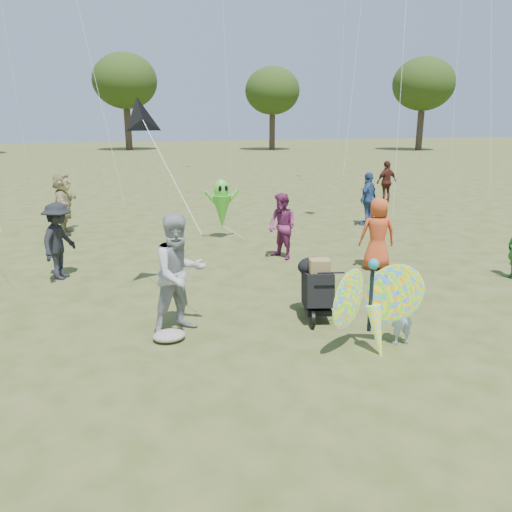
{
  "coord_description": "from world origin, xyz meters",
  "views": [
    {
      "loc": [
        -2.83,
        -6.37,
        3.36
      ],
      "look_at": [
        -0.2,
        1.5,
        1.1
      ],
      "focal_mm": 35.0,
      "sensor_mm": 36.0,
      "label": 1
    }
  ],
  "objects_px": {
    "crowd_c": "(368,199)",
    "crowd_d": "(63,203)",
    "jogging_stroller": "(316,285)",
    "butterfly_kite": "(374,307)",
    "crowd_a": "(378,234)",
    "crowd_h": "(387,182)",
    "alien_kite": "(222,206)",
    "adult_man": "(180,274)",
    "crowd_b": "(59,241)",
    "crowd_e": "(282,226)",
    "child_girl": "(402,314)"
  },
  "relations": [
    {
      "from": "jogging_stroller",
      "to": "butterfly_kite",
      "type": "distance_m",
      "value": 1.49
    },
    {
      "from": "jogging_stroller",
      "to": "butterfly_kite",
      "type": "relative_size",
      "value": 0.64
    },
    {
      "from": "child_girl",
      "to": "crowd_h",
      "type": "bearing_deg",
      "value": -118.62
    },
    {
      "from": "crowd_b",
      "to": "crowd_c",
      "type": "distance_m",
      "value": 9.85
    },
    {
      "from": "crowd_a",
      "to": "crowd_d",
      "type": "relative_size",
      "value": 0.89
    },
    {
      "from": "crowd_a",
      "to": "butterfly_kite",
      "type": "xyz_separation_m",
      "value": [
        -2.39,
        -3.77,
        -0.13
      ]
    },
    {
      "from": "crowd_h",
      "to": "crowd_d",
      "type": "bearing_deg",
      "value": -0.28
    },
    {
      "from": "crowd_a",
      "to": "crowd_d",
      "type": "distance_m",
      "value": 9.42
    },
    {
      "from": "alien_kite",
      "to": "adult_man",
      "type": "bearing_deg",
      "value": -110.54
    },
    {
      "from": "crowd_c",
      "to": "crowd_d",
      "type": "relative_size",
      "value": 0.93
    },
    {
      "from": "crowd_b",
      "to": "alien_kite",
      "type": "distance_m",
      "value": 5.02
    },
    {
      "from": "crowd_d",
      "to": "butterfly_kite",
      "type": "distance_m",
      "value": 11.09
    },
    {
      "from": "crowd_d",
      "to": "jogging_stroller",
      "type": "xyz_separation_m",
      "value": [
        4.38,
        -8.61,
        -0.32
      ]
    },
    {
      "from": "crowd_e",
      "to": "butterfly_kite",
      "type": "relative_size",
      "value": 0.95
    },
    {
      "from": "crowd_c",
      "to": "alien_kite",
      "type": "distance_m",
      "value": 5.09
    },
    {
      "from": "crowd_a",
      "to": "crowd_b",
      "type": "relative_size",
      "value": 0.99
    },
    {
      "from": "crowd_a",
      "to": "crowd_b",
      "type": "bearing_deg",
      "value": 3.92
    },
    {
      "from": "crowd_a",
      "to": "alien_kite",
      "type": "xyz_separation_m",
      "value": [
        -2.62,
        4.12,
        0.14
      ]
    },
    {
      "from": "crowd_h",
      "to": "butterfly_kite",
      "type": "bearing_deg",
      "value": 46.72
    },
    {
      "from": "alien_kite",
      "to": "crowd_h",
      "type": "bearing_deg",
      "value": 27.64
    },
    {
      "from": "child_girl",
      "to": "jogging_stroller",
      "type": "bearing_deg",
      "value": -57.42
    },
    {
      "from": "adult_man",
      "to": "crowd_b",
      "type": "height_order",
      "value": "adult_man"
    },
    {
      "from": "alien_kite",
      "to": "crowd_e",
      "type": "bearing_deg",
      "value": -71.76
    },
    {
      "from": "crowd_a",
      "to": "crowd_h",
      "type": "distance_m",
      "value": 10.17
    },
    {
      "from": "crowd_d",
      "to": "crowd_e",
      "type": "height_order",
      "value": "crowd_d"
    },
    {
      "from": "crowd_c",
      "to": "crowd_d",
      "type": "height_order",
      "value": "crowd_d"
    },
    {
      "from": "butterfly_kite",
      "to": "alien_kite",
      "type": "xyz_separation_m",
      "value": [
        -0.23,
        7.89,
        0.27
      ]
    },
    {
      "from": "crowd_h",
      "to": "crowd_e",
      "type": "bearing_deg",
      "value": 33.12
    },
    {
      "from": "crowd_c",
      "to": "crowd_e",
      "type": "xyz_separation_m",
      "value": [
        -4.22,
        -3.02,
        -0.05
      ]
    },
    {
      "from": "crowd_d",
      "to": "child_girl",
      "type": "bearing_deg",
      "value": -145.75
    },
    {
      "from": "adult_man",
      "to": "crowd_a",
      "type": "distance_m",
      "value": 5.4
    },
    {
      "from": "crowd_b",
      "to": "alien_kite",
      "type": "xyz_separation_m",
      "value": [
        4.31,
        2.58,
        0.13
      ]
    },
    {
      "from": "jogging_stroller",
      "to": "crowd_c",
      "type": "bearing_deg",
      "value": 69.49
    },
    {
      "from": "crowd_b",
      "to": "crowd_d",
      "type": "height_order",
      "value": "crowd_d"
    },
    {
      "from": "adult_man",
      "to": "crowd_e",
      "type": "bearing_deg",
      "value": 29.67
    },
    {
      "from": "crowd_c",
      "to": "crowd_e",
      "type": "height_order",
      "value": "crowd_c"
    },
    {
      "from": "crowd_d",
      "to": "alien_kite",
      "type": "distance_m",
      "value": 4.9
    },
    {
      "from": "crowd_c",
      "to": "jogging_stroller",
      "type": "height_order",
      "value": "crowd_c"
    },
    {
      "from": "crowd_b",
      "to": "crowd_d",
      "type": "xyz_separation_m",
      "value": [
        -0.07,
        4.76,
        0.09
      ]
    },
    {
      "from": "butterfly_kite",
      "to": "crowd_a",
      "type": "bearing_deg",
      "value": 57.64
    },
    {
      "from": "child_girl",
      "to": "crowd_e",
      "type": "relative_size",
      "value": 0.61
    },
    {
      "from": "crowd_d",
      "to": "butterfly_kite",
      "type": "relative_size",
      "value": 1.07
    },
    {
      "from": "alien_kite",
      "to": "crowd_c",
      "type": "bearing_deg",
      "value": 4.78
    },
    {
      "from": "crowd_c",
      "to": "crowd_e",
      "type": "relative_size",
      "value": 1.06
    },
    {
      "from": "crowd_e",
      "to": "crowd_h",
      "type": "height_order",
      "value": "crowd_h"
    },
    {
      "from": "crowd_e",
      "to": "alien_kite",
      "type": "distance_m",
      "value": 2.74
    },
    {
      "from": "crowd_c",
      "to": "alien_kite",
      "type": "relative_size",
      "value": 1.0
    },
    {
      "from": "crowd_c",
      "to": "butterfly_kite",
      "type": "bearing_deg",
      "value": 24.33
    },
    {
      "from": "crowd_a",
      "to": "alien_kite",
      "type": "distance_m",
      "value": 4.88
    },
    {
      "from": "crowd_e",
      "to": "crowd_h",
      "type": "relative_size",
      "value": 0.94
    }
  ]
}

